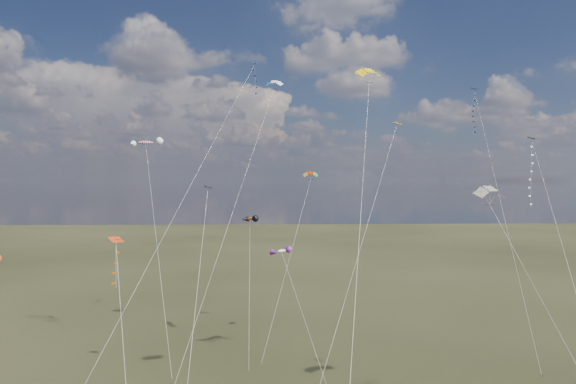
{
  "coord_description": "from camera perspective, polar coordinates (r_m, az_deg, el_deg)",
  "views": [
    {
      "loc": [
        -2.13,
        -38.18,
        20.22
      ],
      "look_at": [
        0.0,
        18.0,
        19.0
      ],
      "focal_mm": 32.0,
      "sensor_mm": 36.0,
      "label": 1
    }
  ],
  "objects": [
    {
      "name": "diamond_navy_right",
      "position": [
        50.17,
        25.71,
        0.9
      ],
      "size": [
        1.32,
        15.51,
        24.18
      ],
      "color": "#0D1A45",
      "rests_on": "ground"
    },
    {
      "name": "parafoil_yellow",
      "position": [
        45.26,
        9.0,
        12.97
      ],
      "size": [
        7.78,
        26.46,
        30.25
      ],
      "color": "yellow",
      "rests_on": "ground"
    },
    {
      "name": "diamond_orange_center",
      "position": [
        53.94,
        9.72,
        -0.41
      ],
      "size": [
        13.0,
        20.83,
        27.06
      ],
      "color": "orange",
      "rests_on": "ground"
    },
    {
      "name": "diamond_black_mid",
      "position": [
        46.47,
        -9.65,
        -6.89
      ],
      "size": [
        0.78,
        17.96,
        19.74
      ],
      "color": "black",
      "rests_on": "ground"
    },
    {
      "name": "novelty_white_purple",
      "position": [
        59.98,
        -0.68,
        -6.61
      ],
      "size": [
        5.48,
        11.09,
        12.52
      ],
      "color": "silver",
      "rests_on": "ground"
    },
    {
      "name": "diamond_black_high",
      "position": [
        74.21,
        20.25,
        7.28
      ],
      "size": [
        1.17,
        18.37,
        32.99
      ],
      "color": "black",
      "rests_on": "ground"
    },
    {
      "name": "parafoil_blue_white",
      "position": [
        64.79,
        -1.63,
        11.94
      ],
      "size": [
        11.07,
        16.9,
        33.07
      ],
      "color": "#1F73B9",
      "rests_on": "ground"
    },
    {
      "name": "novelty_orange_black",
      "position": [
        64.52,
        -4.24,
        -3.06
      ],
      "size": [
        2.29,
        11.44,
        15.94
      ],
      "color": "#EC560C",
      "rests_on": "ground"
    },
    {
      "name": "novelty_redwhite_stripe",
      "position": [
        66.17,
        -15.54,
        5.24
      ],
      "size": [
        7.46,
        12.94,
        25.52
      ],
      "color": "red",
      "rests_on": "ground"
    },
    {
      "name": "parafoil_tricolor",
      "position": [
        68.12,
        2.49,
        1.97
      ],
      "size": [
        7.49,
        12.49,
        21.76
      ],
      "color": "gold",
      "rests_on": "ground"
    },
    {
      "name": "parafoil_striped",
      "position": [
        48.81,
        21.55,
        0.31
      ],
      "size": [
        8.5,
        9.64,
        20.28
      ],
      "color": "#ECA80B",
      "rests_on": "ground"
    },
    {
      "name": "diamond_red_low",
      "position": [
        40.89,
        -18.48,
        -8.55
      ],
      "size": [
        4.55,
        10.18,
        15.98
      ],
      "color": "#B73510",
      "rests_on": "ground"
    },
    {
      "name": "diamond_navy_tall",
      "position": [
        67.64,
        -4.93,
        10.34
      ],
      "size": [
        16.5,
        21.58,
        36.12
      ],
      "color": "#0C1C44",
      "rests_on": "ground"
    }
  ]
}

